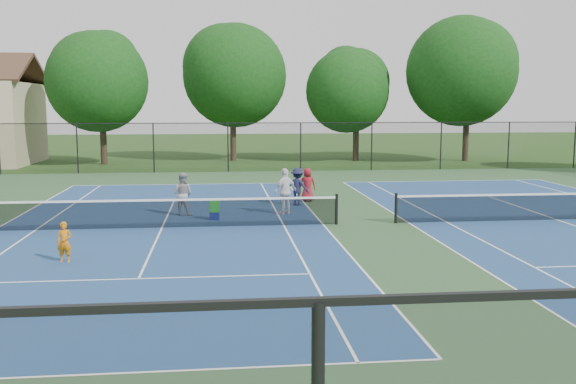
{
  "coord_description": "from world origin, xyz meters",
  "views": [
    {
      "loc": [
        -5.05,
        -21.51,
        4.12
      ],
      "look_at": [
        -2.84,
        -1.0,
        1.3
      ],
      "focal_mm": 40.0,
      "sensor_mm": 36.0,
      "label": 1
    }
  ],
  "objects": [
    {
      "name": "ground",
      "position": [
        0.0,
        0.0,
        0.0
      ],
      "size": [
        140.0,
        140.0,
        0.0
      ],
      "primitive_type": "plane",
      "color": "#234716",
      "rests_on": "ground"
    },
    {
      "name": "court_pad",
      "position": [
        0.0,
        0.0,
        0.0
      ],
      "size": [
        36.0,
        36.0,
        0.01
      ],
      "primitive_type": "cube",
      "color": "#315731",
      "rests_on": "ground"
    },
    {
      "name": "tennis_court_left",
      "position": [
        -7.0,
        0.0,
        0.1
      ],
      "size": [
        12.0,
        23.83,
        1.07
      ],
      "color": "navy",
      "rests_on": "ground"
    },
    {
      "name": "tennis_court_right",
      "position": [
        7.0,
        0.0,
        0.1
      ],
      "size": [
        12.0,
        23.83,
        1.07
      ],
      "color": "navy",
      "rests_on": "ground"
    },
    {
      "name": "perimeter_fence",
      "position": [
        0.0,
        0.0,
        1.6
      ],
      "size": [
        36.08,
        36.08,
        3.02
      ],
      "color": "black",
      "rests_on": "ground"
    },
    {
      "name": "tree_back_a",
      "position": [
        -13.0,
        24.0,
        6.04
      ],
      "size": [
        6.8,
        6.8,
        9.15
      ],
      "color": "#2D2116",
      "rests_on": "ground"
    },
    {
      "name": "tree_back_b",
      "position": [
        -4.0,
        26.0,
        6.6
      ],
      "size": [
        7.6,
        7.6,
        10.03
      ],
      "color": "#2D2116",
      "rests_on": "ground"
    },
    {
      "name": "tree_back_c",
      "position": [
        5.0,
        25.0,
        5.48
      ],
      "size": [
        6.0,
        6.0,
        8.4
      ],
      "color": "#2D2116",
      "rests_on": "ground"
    },
    {
      "name": "tree_back_d",
      "position": [
        13.0,
        24.0,
        6.82
      ],
      "size": [
        7.8,
        7.8,
        10.37
      ],
      "color": "#2D2116",
      "rests_on": "ground"
    },
    {
      "name": "child_player",
      "position": [
        -9.13,
        -4.49,
        0.54
      ],
      "size": [
        0.41,
        0.29,
        1.08
      ],
      "primitive_type": "imported",
      "rotation": [
        0.0,
        0.0,
        -0.08
      ],
      "color": "orange",
      "rests_on": "ground"
    },
    {
      "name": "instructor",
      "position": [
        -6.43,
        2.47,
        0.81
      ],
      "size": [
        0.95,
        0.86,
        1.61
      ],
      "primitive_type": "imported",
      "rotation": [
        0.0,
        0.0,
        2.76
      ],
      "color": "gray",
      "rests_on": "ground"
    },
    {
      "name": "bystander_a",
      "position": [
        -2.58,
        2.32,
        0.88
      ],
      "size": [
        1.09,
        0.93,
        1.75
      ],
      "primitive_type": "imported",
      "rotation": [
        0.0,
        0.0,
        3.74
      ],
      "color": "white",
      "rests_on": "ground"
    },
    {
      "name": "bystander_b",
      "position": [
        -1.87,
        4.37,
        0.78
      ],
      "size": [
        1.16,
        1.02,
        1.55
      ],
      "primitive_type": "imported",
      "rotation": [
        0.0,
        0.0,
        2.59
      ],
      "color": "#1A1A39",
      "rests_on": "ground"
    },
    {
      "name": "bystander_c",
      "position": [
        -1.31,
        5.42,
        0.72
      ],
      "size": [
        0.73,
        0.5,
        1.44
      ],
      "primitive_type": "imported",
      "rotation": [
        0.0,
        0.0,
        3.08
      ],
      "color": "maroon",
      "rests_on": "ground"
    },
    {
      "name": "ball_crate",
      "position": [
        -5.25,
        1.38,
        0.15
      ],
      "size": [
        0.35,
        0.3,
        0.29
      ],
      "primitive_type": "cube",
      "rotation": [
        0.0,
        0.0,
        -0.01
      ],
      "color": "navy",
      "rests_on": "ground"
    },
    {
      "name": "ball_hopper",
      "position": [
        -5.25,
        1.38,
        0.49
      ],
      "size": [
        0.35,
        0.31,
        0.41
      ],
      "primitive_type": "cube",
      "rotation": [
        0.0,
        0.0,
        0.08
      ],
      "color": "green",
      "rests_on": "ball_crate"
    }
  ]
}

